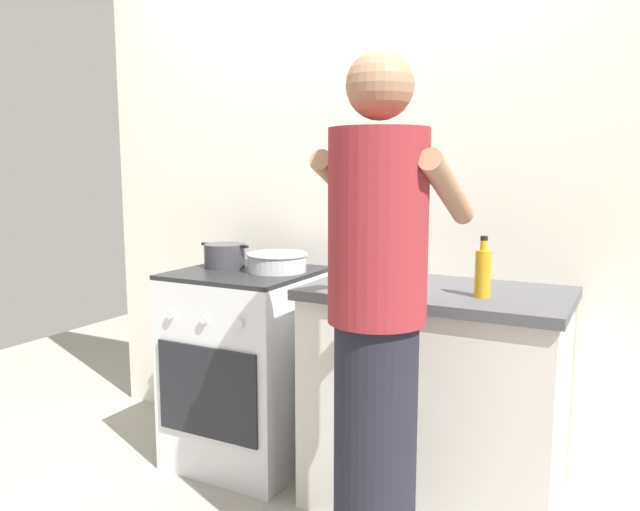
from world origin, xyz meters
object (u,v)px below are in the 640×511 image
person (377,334)px  mixing_bowl (277,261)px  utensil_crock (402,254)px  pot (225,256)px  stove_range (247,366)px  oil_bottle (483,272)px

person → mixing_bowl: bearing=139.6°
mixing_bowl → person: 0.99m
utensil_crock → person: (0.22, -0.80, -0.13)m
pot → utensil_crock: utensil_crock is taller
stove_range → oil_bottle: (1.09, -0.08, 0.54)m
utensil_crock → stove_range: bearing=-162.8°
utensil_crock → oil_bottle: utensil_crock is taller
stove_range → utensil_crock: 0.89m
stove_range → person: (0.89, -0.59, 0.41)m
utensil_crock → oil_bottle: bearing=-34.9°
person → pot: bearing=148.8°
stove_range → utensil_crock: (0.68, 0.21, 0.54)m
pot → mixing_bowl: size_ratio=0.93×
stove_range → person: size_ratio=0.53×
pot → oil_bottle: oil_bottle is taller
mixing_bowl → person: bearing=-40.4°
stove_range → pot: size_ratio=3.48×
mixing_bowl → utensil_crock: 0.56m
stove_range → oil_bottle: bearing=-4.3°
mixing_bowl → stove_range: bearing=-160.2°
stove_range → oil_bottle: 1.22m
mixing_bowl → oil_bottle: bearing=-7.9°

